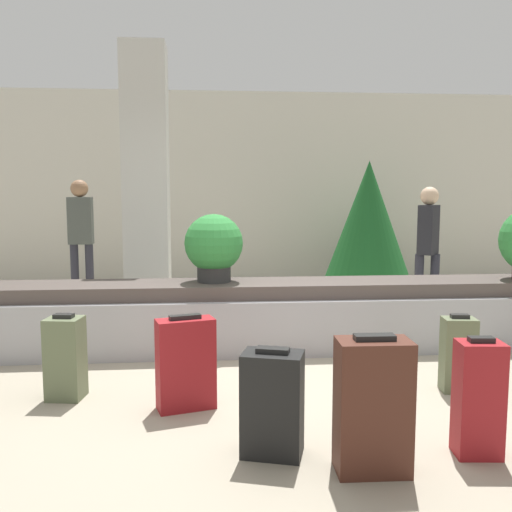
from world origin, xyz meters
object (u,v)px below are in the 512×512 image
object	(u,v)px
suitcase_0	(373,406)
suitcase_3	(186,364)
suitcase_4	(273,403)
suitcase_5	(65,358)
suitcase_1	(478,399)
suitcase_2	(458,354)
traveler_0	(428,240)
potted_plant_2	(214,246)
traveler_1	(81,230)
decorated_tree	(368,220)
pillar	(146,185)

from	to	relation	value
suitcase_0	suitcase_3	xyz separation A→B (m)	(-1.05, 1.00, -0.05)
suitcase_4	suitcase_5	size ratio (longest dim) A/B	1.00
suitcase_1	suitcase_0	bearing A→B (deg)	-162.74
suitcase_2	traveler_0	bearing A→B (deg)	80.35
suitcase_1	suitcase_5	world-z (taller)	suitcase_1
suitcase_3	potted_plant_2	world-z (taller)	potted_plant_2
suitcase_3	traveler_1	distance (m)	4.36
suitcase_4	traveler_1	bearing A→B (deg)	130.20
suitcase_2	suitcase_5	xyz separation A→B (m)	(-2.95, 0.10, 0.02)
suitcase_5	traveler_0	world-z (taller)	traveler_0
suitcase_0	decorated_tree	world-z (taller)	decorated_tree
traveler_1	decorated_tree	bearing A→B (deg)	-172.96
suitcase_2	decorated_tree	bearing A→B (deg)	89.93
traveler_0	decorated_tree	size ratio (longest dim) A/B	0.80
suitcase_5	traveler_1	distance (m)	3.86
suitcase_1	suitcase_2	world-z (taller)	suitcase_1
suitcase_1	traveler_1	xyz separation A→B (m)	(-3.28, 4.88, 0.66)
traveler_0	suitcase_3	bearing A→B (deg)	172.86
suitcase_2	potted_plant_2	size ratio (longest dim) A/B	0.92
potted_plant_2	decorated_tree	world-z (taller)	decorated_tree
suitcase_2	decorated_tree	xyz separation A→B (m)	(0.54, 4.41, 0.79)
suitcase_1	decorated_tree	world-z (taller)	decorated_tree
suitcase_0	traveler_0	distance (m)	4.27
suitcase_0	suitcase_5	world-z (taller)	suitcase_0
suitcase_4	traveler_1	size ratio (longest dim) A/B	0.38
decorated_tree	potted_plant_2	bearing A→B (deg)	-128.02
suitcase_1	decorated_tree	distance (m)	5.58
suitcase_1	traveler_0	distance (m)	3.91
suitcase_3	traveler_0	world-z (taller)	traveler_0
traveler_0	suitcase_4	bearing A→B (deg)	-174.89
traveler_1	pillar	bearing A→B (deg)	131.50
suitcase_0	potted_plant_2	world-z (taller)	potted_plant_2
suitcase_4	suitcase_1	bearing A→B (deg)	11.17
pillar	suitcase_2	size ratio (longest dim) A/B	5.33
suitcase_5	decorated_tree	distance (m)	5.60
decorated_tree	traveler_1	bearing A→B (deg)	-172.09
suitcase_2	potted_plant_2	bearing A→B (deg)	150.25
suitcase_1	traveler_1	bearing A→B (deg)	129.37
suitcase_3	traveler_0	size ratio (longest dim) A/B	0.43
suitcase_0	traveler_1	xyz separation A→B (m)	(-2.61, 5.01, 0.63)
suitcase_4	potted_plant_2	distance (m)	2.42
suitcase_1	suitcase_3	world-z (taller)	suitcase_1
suitcase_2	traveler_0	distance (m)	2.84
suitcase_1	traveler_0	world-z (taller)	traveler_0
suitcase_2	traveler_0	xyz separation A→B (m)	(0.79, 2.65, 0.64)
suitcase_1	decorated_tree	size ratio (longest dim) A/B	0.36
suitcase_5	decorated_tree	xyz separation A→B (m)	(3.49, 4.32, 0.77)
suitcase_1	suitcase_3	bearing A→B (deg)	158.75
pillar	suitcase_2	xyz separation A→B (m)	(2.61, -2.72, -1.31)
suitcase_2	traveler_1	bearing A→B (deg)	140.27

